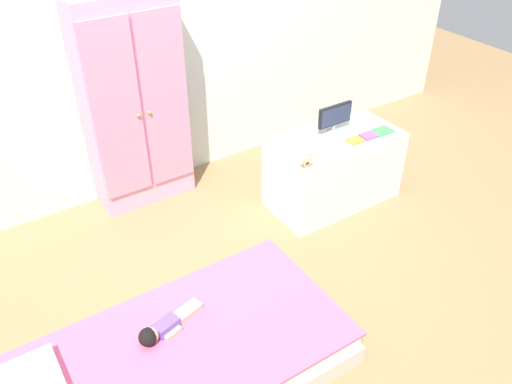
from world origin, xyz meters
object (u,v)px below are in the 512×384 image
(doll, at_px, (160,330))
(rocking_horse_toy, at_px, (308,159))
(wardrobe, at_px, (135,105))
(book_purple, at_px, (369,136))
(book_orange, at_px, (355,141))
(tv_monitor, at_px, (335,116))
(book_green, at_px, (382,131))
(bed, at_px, (178,364))
(tv_stand, at_px, (334,170))

(doll, height_order, rocking_horse_toy, rocking_horse_toy)
(wardrobe, xyz_separation_m, book_purple, (1.36, -0.93, -0.22))
(wardrobe, bearing_deg, book_purple, -34.24)
(wardrobe, bearing_deg, book_orange, -36.90)
(tv_monitor, relative_size, book_green, 1.79)
(book_purple, bearing_deg, tv_monitor, 129.99)
(bed, bearing_deg, doll, 101.04)
(doll, relative_size, wardrobe, 0.25)
(bed, height_order, doll, doll)
(bed, height_order, wardrobe, wardrobe)
(wardrobe, xyz_separation_m, rocking_horse_toy, (0.76, -0.99, -0.19))
(book_green, bearing_deg, book_orange, 180.00)
(bed, bearing_deg, wardrobe, 72.01)
(book_orange, bearing_deg, book_green, 0.00)
(bed, distance_m, tv_stand, 1.88)
(bed, bearing_deg, book_green, 19.10)
(tv_monitor, height_order, rocking_horse_toy, tv_monitor)
(wardrobe, height_order, book_orange, wardrobe)
(bed, distance_m, rocking_horse_toy, 1.51)
(doll, bearing_deg, book_green, 15.63)
(book_orange, relative_size, book_purple, 1.01)
(rocking_horse_toy, distance_m, book_purple, 0.60)
(tv_stand, height_order, book_purple, book_purple)
(book_green, bearing_deg, tv_monitor, 146.17)
(doll, xyz_separation_m, book_purple, (1.92, 0.57, 0.27))
(doll, height_order, book_purple, book_purple)
(bed, distance_m, book_green, 2.18)
(doll, relative_size, book_purple, 3.38)
(doll, distance_m, wardrobe, 1.67)
(book_orange, relative_size, book_green, 0.73)
(wardrobe, distance_m, tv_stand, 1.51)
(doll, bearing_deg, tv_stand, 21.66)
(rocking_horse_toy, bearing_deg, doll, -158.85)
(rocking_horse_toy, height_order, book_green, rocking_horse_toy)
(rocking_horse_toy, xyz_separation_m, book_purple, (0.60, 0.06, -0.04))
(bed, xyz_separation_m, wardrobe, (0.53, 1.63, 0.66))
(doll, relative_size, tv_monitor, 1.37)
(tv_stand, xyz_separation_m, book_orange, (0.07, -0.11, 0.28))
(book_purple, bearing_deg, doll, -163.39)
(tv_stand, bearing_deg, book_purple, -28.92)
(doll, bearing_deg, book_purple, 16.61)
(book_orange, bearing_deg, tv_monitor, 100.25)
(doll, bearing_deg, book_orange, 17.72)
(bed, xyz_separation_m, doll, (-0.02, 0.13, 0.16))
(tv_monitor, height_order, book_orange, tv_monitor)
(wardrobe, relative_size, book_orange, 13.31)
(book_orange, bearing_deg, doll, -162.28)
(tv_stand, height_order, rocking_horse_toy, rocking_horse_toy)
(doll, xyz_separation_m, tv_monitor, (1.75, 0.77, 0.39))
(bed, bearing_deg, tv_monitor, 27.31)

